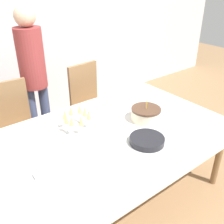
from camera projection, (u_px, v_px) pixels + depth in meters
ground_plane at (105, 196)px, 2.53m from camera, size 12.00×12.00×0.00m
wall_back at (11, 23)px, 3.22m from camera, size 8.00×0.05×2.70m
dining_table at (105, 143)px, 2.24m from camera, size 2.10×1.22×0.72m
dining_chair_far_left at (14, 125)px, 2.67m from camera, size 0.46×0.46×0.97m
dining_chair_far_right at (89, 100)px, 3.17m from camera, size 0.45×0.45×0.97m
birthday_cake at (146, 114)px, 2.36m from camera, size 0.27×0.27×0.19m
champagne_tray at (76, 119)px, 2.21m from camera, size 0.30×0.30×0.18m
plate_stack_main at (147, 140)px, 2.06m from camera, size 0.28×0.28×0.05m
cake_knife at (170, 128)px, 2.26m from camera, size 0.30×0.05×0.00m
fork_pile at (46, 172)px, 1.75m from camera, size 0.17×0.07×0.02m
napkin_pile at (39, 161)px, 1.85m from camera, size 0.15×0.15×0.01m
person_standing at (33, 69)px, 2.79m from camera, size 0.28×0.28×1.64m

